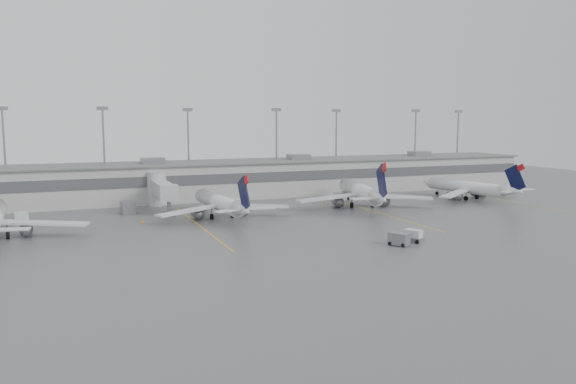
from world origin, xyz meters
name	(u,v)px	position (x,y,z in m)	size (l,w,h in m)	color
ground	(361,247)	(0.00, 0.00, 0.00)	(260.00, 260.00, 0.00)	#4B4B4D
terminal	(240,178)	(-0.01, 57.98, 4.17)	(152.00, 17.00, 9.45)	#A6A6A1
light_masts	(232,144)	(0.00, 63.75, 12.03)	(142.40, 8.00, 20.60)	gray
jet_bridge_right	(160,189)	(-20.50, 45.72, 3.87)	(4.00, 17.20, 7.00)	#A5A7AA
stand_markings	(295,219)	(0.00, 24.00, 0.01)	(105.25, 40.00, 0.01)	#E2B80D
jet_mid_left	(221,203)	(-12.17, 29.96, 2.81)	(24.90, 27.98, 9.05)	silver
jet_mid_right	(362,192)	(17.86, 31.74, 3.19)	(27.56, 31.26, 10.28)	silver
jet_far_right	(470,187)	(45.93, 32.51, 2.77)	(24.05, 27.23, 8.91)	silver
baggage_tug	(413,237)	(8.64, 0.03, 0.72)	(2.93, 3.34, 1.84)	silver
baggage_cart	(399,239)	(5.44, -1.17, 0.95)	(2.82, 3.26, 1.82)	slate
gse_uld_a	(21,217)	(-45.80, 40.27, 0.82)	(2.32, 1.55, 1.64)	silver
gse_uld_b	(234,203)	(-6.09, 42.18, 0.83)	(2.33, 1.56, 1.65)	silver
gse_uld_c	(340,196)	(18.63, 42.61, 0.92)	(2.59, 1.73, 1.83)	silver
gse_loader	(128,208)	(-27.37, 41.60, 1.15)	(2.30, 3.68, 2.30)	slate
cone_b	(143,221)	(-26.05, 30.54, 0.35)	(0.44, 0.44, 0.71)	orange
cone_c	(324,203)	(12.53, 38.36, 0.31)	(0.39, 0.39, 0.62)	orange
cone_d	(485,194)	(54.03, 36.84, 0.32)	(0.40, 0.40, 0.64)	orange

